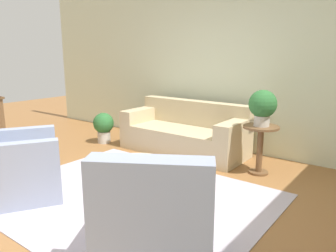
{
  "coord_description": "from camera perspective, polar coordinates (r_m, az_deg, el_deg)",
  "views": [
    {
      "loc": [
        2.42,
        -2.44,
        1.6
      ],
      "look_at": [
        0.15,
        0.55,
        0.75
      ],
      "focal_mm": 35.0,
      "sensor_mm": 36.0,
      "label": 1
    }
  ],
  "objects": [
    {
      "name": "side_table",
      "position": [
        4.5,
        15.77,
        -2.7
      ],
      "size": [
        0.47,
        0.47,
        0.66
      ],
      "color": "brown",
      "rests_on": "ground_plane"
    },
    {
      "name": "rug",
      "position": [
        3.78,
        -7.02,
        -12.26
      ],
      "size": [
        3.01,
        2.44,
        0.01
      ],
      "color": "#BCB2C1",
      "rests_on": "ground_plane"
    },
    {
      "name": "potted_plant_floor",
      "position": [
        5.95,
        -11.16,
        0.08
      ],
      "size": [
        0.37,
        0.37,
        0.55
      ],
      "color": "beige",
      "rests_on": "ground_plane"
    },
    {
      "name": "armchair_left",
      "position": [
        4.02,
        -25.21,
        -6.39
      ],
      "size": [
        1.12,
        1.12,
        0.94
      ],
      "color": "#8E99B2",
      "rests_on": "rug"
    },
    {
      "name": "ottoman_table",
      "position": [
        3.77,
        -5.46,
        -8.1
      ],
      "size": [
        0.66,
        0.66,
        0.39
      ],
      "color": "#C6B289",
      "rests_on": "rug"
    },
    {
      "name": "potted_plant_on_side_table",
      "position": [
        4.4,
        16.15,
        3.43
      ],
      "size": [
        0.36,
        0.36,
        0.47
      ],
      "color": "beige",
      "rests_on": "side_table"
    },
    {
      "name": "armchair_right",
      "position": [
        2.53,
        -2.06,
        -16.53
      ],
      "size": [
        1.12,
        1.12,
        0.94
      ],
      "color": "#8E99B2",
      "rests_on": "rug"
    },
    {
      "name": "ground_plane",
      "position": [
        3.79,
        -7.02,
        -12.33
      ],
      "size": [
        16.0,
        16.0,
        0.0
      ],
      "primitive_type": "plane",
      "color": "#996638"
    },
    {
      "name": "wall_back",
      "position": [
        5.48,
        11.19,
        10.45
      ],
      "size": [
        8.84,
        0.12,
        2.8
      ],
      "color": "beige",
      "rests_on": "ground_plane"
    },
    {
      "name": "couch",
      "position": [
        5.34,
        2.97,
        -1.34
      ],
      "size": [
        2.03,
        0.86,
        0.81
      ],
      "color": "#C6B289",
      "rests_on": "ground_plane"
    }
  ]
}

